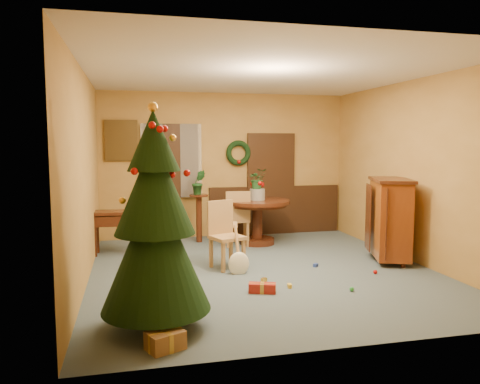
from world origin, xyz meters
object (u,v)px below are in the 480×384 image
object	(u,v)px
chair_near	(224,232)
dining_table	(257,213)
christmas_tree	(155,223)
sideboard	(390,217)
writing_desk	(117,222)

from	to	relation	value
chair_near	dining_table	bearing A→B (deg)	58.00
christmas_tree	sideboard	size ratio (longest dim) A/B	1.72
writing_desk	sideboard	distance (m)	4.54
dining_table	sideboard	xyz separation A→B (m)	(1.74, -1.73, 0.13)
writing_desk	sideboard	world-z (taller)	sideboard
christmas_tree	writing_desk	bearing A→B (deg)	97.78
chair_near	sideboard	world-z (taller)	sideboard
dining_table	sideboard	bearing A→B (deg)	-44.95
christmas_tree	sideboard	xyz separation A→B (m)	(3.81, 1.94, -0.38)
sideboard	writing_desk	bearing A→B (deg)	160.73
chair_near	writing_desk	distance (m)	2.04
writing_desk	dining_table	bearing A→B (deg)	5.30
dining_table	writing_desk	world-z (taller)	dining_table
writing_desk	christmas_tree	bearing A→B (deg)	-82.22
dining_table	christmas_tree	bearing A→B (deg)	-119.45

